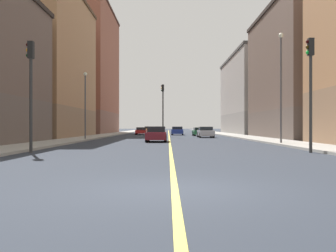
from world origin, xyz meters
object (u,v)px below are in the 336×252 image
at_px(traffic_light_right_near, 30,80).
at_px(car_red, 141,131).
at_px(traffic_light_left_near, 310,79).
at_px(street_lamp_left_near, 281,77).
at_px(car_green, 199,132).
at_px(car_maroon, 156,134).
at_px(building_right_distant, 86,71).
at_px(car_blue, 177,131).
at_px(car_silver, 205,132).
at_px(building_right_midblock, 41,66).
at_px(car_orange, 149,130).
at_px(building_left_far, 257,95).
at_px(building_left_mid, 308,74).
at_px(street_lamp_right_near, 85,98).
at_px(traffic_light_median_far, 163,103).

bearing_deg(traffic_light_right_near, car_red, 86.35).
xyz_separation_m(traffic_light_left_near, street_lamp_left_near, (1.02, 8.75, 1.17)).
bearing_deg(car_green, car_maroon, -104.86).
relative_size(traffic_light_right_near, street_lamp_left_near, 0.71).
distance_m(building_right_distant, car_blue, 23.94).
relative_size(car_silver, car_maroon, 0.88).
xyz_separation_m(building_right_midblock, car_orange, (11.72, 29.48, -8.15)).
height_order(building_left_far, car_green, building_left_far).
relative_size(building_left_far, traffic_light_right_near, 4.37).
bearing_deg(car_blue, car_green, -60.82).
xyz_separation_m(building_left_mid, traffic_light_right_near, (-23.00, -23.54, -3.55)).
relative_size(traffic_light_right_near, car_maroon, 1.27).
bearing_deg(car_red, car_maroon, -83.43).
distance_m(street_lamp_left_near, car_green, 27.14).
height_order(building_left_far, car_orange, building_left_far).
bearing_deg(car_orange, building_left_far, -23.13).
xyz_separation_m(building_left_far, traffic_light_left_near, (-8.38, -48.42, -3.01)).
xyz_separation_m(building_right_distant, street_lamp_left_near, (23.99, -44.47, -6.81)).
bearing_deg(building_right_midblock, building_left_far, 33.93).
relative_size(building_left_far, building_right_midblock, 1.24).
bearing_deg(car_blue, building_left_mid, -50.02).
height_order(building_left_mid, building_right_midblock, building_right_midblock).
distance_m(traffic_light_right_near, car_orange, 56.99).
height_order(street_lamp_right_near, car_blue, street_lamp_right_near).
xyz_separation_m(building_left_far, traffic_light_median_far, (-16.49, -18.73, -2.57)).
bearing_deg(car_blue, car_red, 153.62).
relative_size(traffic_light_left_near, car_red, 1.44).
distance_m(car_red, car_orange, 13.26).
xyz_separation_m(building_left_far, street_lamp_left_near, (-7.36, -39.67, -1.84)).
distance_m(building_left_far, building_right_midblock, 37.83).
bearing_deg(building_right_distant, building_right_midblock, -90.00).
bearing_deg(car_red, car_orange, 87.44).
bearing_deg(car_orange, traffic_light_median_far, -83.39).
relative_size(building_right_distant, traffic_light_median_far, 3.54).
bearing_deg(street_lamp_left_near, car_blue, 102.34).
relative_size(building_left_far, building_right_distant, 1.06).
height_order(building_left_mid, car_blue, building_left_mid).
relative_size(building_left_mid, traffic_light_right_near, 3.37).
bearing_deg(traffic_light_median_far, street_lamp_left_near, -66.46).
bearing_deg(traffic_light_median_far, building_right_distant, 122.28).
height_order(building_left_mid, car_orange, building_left_mid).
height_order(building_left_mid, traffic_light_median_far, building_left_mid).
distance_m(building_left_far, car_green, 18.48).
distance_m(building_left_mid, car_orange, 39.20).
relative_size(car_maroon, car_green, 1.07).
distance_m(building_left_mid, car_red, 29.24).
height_order(building_left_mid, car_maroon, building_left_mid).
bearing_deg(car_orange, car_maroon, -86.26).
height_order(building_right_distant, car_orange, building_right_distant).
distance_m(car_red, car_green, 12.19).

